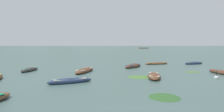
{
  "coord_description": "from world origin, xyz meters",
  "views": [
    {
      "loc": [
        -1.28,
        -5.66,
        3.16
      ],
      "look_at": [
        -2.84,
        26.95,
        1.22
      ],
      "focal_mm": 28.73,
      "sensor_mm": 36.0,
      "label": 1
    }
  ],
  "objects_px": {
    "rowboat_1": "(154,76)",
    "rowboat_10": "(221,72)",
    "ferry_0": "(143,48)",
    "rowboat_4": "(30,70)",
    "rowboat_9": "(85,70)",
    "rowboat_0": "(194,63)",
    "rowboat_7": "(157,63)",
    "rowboat_5": "(133,66)",
    "rowboat_3": "(70,81)",
    "mooring_buoy": "(216,78)"
  },
  "relations": [
    {
      "from": "rowboat_4",
      "to": "rowboat_7",
      "type": "height_order",
      "value": "rowboat_4"
    },
    {
      "from": "rowboat_4",
      "to": "ferry_0",
      "type": "relative_size",
      "value": 0.34
    },
    {
      "from": "rowboat_1",
      "to": "rowboat_10",
      "type": "relative_size",
      "value": 1.05
    },
    {
      "from": "rowboat_10",
      "to": "ferry_0",
      "type": "relative_size",
      "value": 0.36
    },
    {
      "from": "ferry_0",
      "to": "mooring_buoy",
      "type": "relative_size",
      "value": 12.25
    },
    {
      "from": "rowboat_7",
      "to": "ferry_0",
      "type": "relative_size",
      "value": 0.43
    },
    {
      "from": "rowboat_3",
      "to": "ferry_0",
      "type": "bearing_deg",
      "value": 80.73
    },
    {
      "from": "rowboat_9",
      "to": "rowboat_10",
      "type": "relative_size",
      "value": 1.3
    },
    {
      "from": "ferry_0",
      "to": "rowboat_9",
      "type": "bearing_deg",
      "value": -99.63
    },
    {
      "from": "rowboat_3",
      "to": "rowboat_7",
      "type": "height_order",
      "value": "rowboat_3"
    },
    {
      "from": "rowboat_0",
      "to": "rowboat_7",
      "type": "bearing_deg",
      "value": -174.6
    },
    {
      "from": "rowboat_10",
      "to": "ferry_0",
      "type": "bearing_deg",
      "value": 85.76
    },
    {
      "from": "rowboat_1",
      "to": "mooring_buoy",
      "type": "bearing_deg",
      "value": -1.58
    },
    {
      "from": "rowboat_4",
      "to": "rowboat_1",
      "type": "bearing_deg",
      "value": -15.31
    },
    {
      "from": "rowboat_3",
      "to": "rowboat_10",
      "type": "distance_m",
      "value": 16.35
    },
    {
      "from": "rowboat_0",
      "to": "rowboat_10",
      "type": "xyz_separation_m",
      "value": [
        -1.26,
        -10.4,
        -0.0
      ]
    },
    {
      "from": "rowboat_4",
      "to": "rowboat_9",
      "type": "distance_m",
      "value": 6.94
    },
    {
      "from": "mooring_buoy",
      "to": "ferry_0",
      "type": "bearing_deg",
      "value": 85.14
    },
    {
      "from": "rowboat_0",
      "to": "ferry_0",
      "type": "relative_size",
      "value": 0.38
    },
    {
      "from": "rowboat_0",
      "to": "rowboat_10",
      "type": "relative_size",
      "value": 1.05
    },
    {
      "from": "rowboat_0",
      "to": "rowboat_9",
      "type": "bearing_deg",
      "value": -149.53
    },
    {
      "from": "rowboat_4",
      "to": "rowboat_10",
      "type": "xyz_separation_m",
      "value": [
        22.3,
        -1.06,
        0.01
      ]
    },
    {
      "from": "rowboat_9",
      "to": "rowboat_10",
      "type": "bearing_deg",
      "value": -2.28
    },
    {
      "from": "rowboat_4",
      "to": "rowboat_5",
      "type": "relative_size",
      "value": 0.85
    },
    {
      "from": "ferry_0",
      "to": "rowboat_3",
      "type": "bearing_deg",
      "value": -99.27
    },
    {
      "from": "rowboat_0",
      "to": "rowboat_1",
      "type": "distance_m",
      "value": 16.11
    },
    {
      "from": "rowboat_3",
      "to": "rowboat_9",
      "type": "distance_m",
      "value": 6.2
    },
    {
      "from": "rowboat_10",
      "to": "mooring_buoy",
      "type": "xyz_separation_m",
      "value": [
        -2.03,
        -3.05,
        -0.07
      ]
    },
    {
      "from": "rowboat_3",
      "to": "rowboat_9",
      "type": "height_order",
      "value": "rowboat_9"
    },
    {
      "from": "rowboat_1",
      "to": "ferry_0",
      "type": "xyz_separation_m",
      "value": [
        19.87,
        164.96,
        0.27
      ]
    },
    {
      "from": "rowboat_5",
      "to": "rowboat_9",
      "type": "xyz_separation_m",
      "value": [
        -6.07,
        -4.85,
        -0.02
      ]
    },
    {
      "from": "rowboat_7",
      "to": "rowboat_4",
      "type": "bearing_deg",
      "value": -153.11
    },
    {
      "from": "rowboat_1",
      "to": "rowboat_7",
      "type": "bearing_deg",
      "value": 77.65
    },
    {
      "from": "rowboat_10",
      "to": "rowboat_3",
      "type": "bearing_deg",
      "value": -160.01
    },
    {
      "from": "rowboat_7",
      "to": "ferry_0",
      "type": "bearing_deg",
      "value": 83.59
    },
    {
      "from": "rowboat_1",
      "to": "rowboat_10",
      "type": "bearing_deg",
      "value": 20.19
    },
    {
      "from": "rowboat_1",
      "to": "ferry_0",
      "type": "height_order",
      "value": "ferry_0"
    },
    {
      "from": "rowboat_1",
      "to": "rowboat_10",
      "type": "xyz_separation_m",
      "value": [
        7.86,
        2.89,
        -0.01
      ]
    },
    {
      "from": "rowboat_5",
      "to": "rowboat_7",
      "type": "bearing_deg",
      "value": 45.72
    },
    {
      "from": "rowboat_7",
      "to": "rowboat_10",
      "type": "height_order",
      "value": "rowboat_10"
    },
    {
      "from": "rowboat_3",
      "to": "rowboat_5",
      "type": "relative_size",
      "value": 0.91
    },
    {
      "from": "rowboat_0",
      "to": "rowboat_9",
      "type": "xyz_separation_m",
      "value": [
        -16.63,
        -9.78,
        0.02
      ]
    },
    {
      "from": "rowboat_5",
      "to": "mooring_buoy",
      "type": "xyz_separation_m",
      "value": [
        7.28,
        -8.52,
        -0.11
      ]
    },
    {
      "from": "rowboat_1",
      "to": "ferry_0",
      "type": "bearing_deg",
      "value": 83.13
    },
    {
      "from": "rowboat_4",
      "to": "rowboat_7",
      "type": "relative_size",
      "value": 0.8
    },
    {
      "from": "rowboat_7",
      "to": "rowboat_1",
      "type": "bearing_deg",
      "value": -102.35
    },
    {
      "from": "rowboat_0",
      "to": "rowboat_3",
      "type": "bearing_deg",
      "value": -136.11
    },
    {
      "from": "rowboat_0",
      "to": "rowboat_1",
      "type": "relative_size",
      "value": 1.0
    },
    {
      "from": "rowboat_4",
      "to": "rowboat_7",
      "type": "bearing_deg",
      "value": 26.89
    },
    {
      "from": "rowboat_3",
      "to": "mooring_buoy",
      "type": "distance_m",
      "value": 13.57
    }
  ]
}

